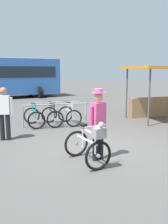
# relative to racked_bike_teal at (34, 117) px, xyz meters

# --- Properties ---
(ground_plane) EXTENTS (80.00, 80.00, 0.00)m
(ground_plane) POSITION_rel_racked_bike_teal_xyz_m (1.41, -3.50, -0.37)
(ground_plane) COLOR #514F4C
(bike_rack_rail) EXTENTS (2.51, 0.13, 0.88)m
(bike_rack_rail) POSITION_rel_racked_bike_teal_xyz_m (0.80, -0.20, 0.27)
(bike_rack_rail) COLOR #99999E
(bike_rack_rail) RESTS_ON ground
(racked_bike_teal) EXTENTS (0.75, 1.17, 0.98)m
(racked_bike_teal) POSITION_rel_racked_bike_teal_xyz_m (0.00, 0.00, 0.00)
(racked_bike_teal) COLOR black
(racked_bike_teal) RESTS_ON ground
(racked_bike_black) EXTENTS (0.73, 1.14, 0.97)m
(racked_bike_black) POSITION_rel_racked_bike_teal_xyz_m (0.70, -0.02, 0.00)
(racked_bike_black) COLOR black
(racked_bike_black) RESTS_ON ground
(racked_bike_white) EXTENTS (0.76, 1.15, 0.97)m
(racked_bike_white) POSITION_rel_racked_bike_teal_xyz_m (1.40, -0.04, 0.00)
(racked_bike_white) COLOR black
(racked_bike_white) RESTS_ON ground
(featured_bicycle) EXTENTS (0.88, 1.25, 1.09)m
(featured_bicycle) POSITION_rel_racked_bike_teal_xyz_m (0.84, -4.35, 0.12)
(featured_bicycle) COLOR black
(featured_bicycle) RESTS_ON ground
(person_with_featured_bike) EXTENTS (0.49, 0.33, 1.72)m
(person_with_featured_bike) POSITION_rel_racked_bike_teal_xyz_m (1.14, -4.10, 0.58)
(person_with_featured_bike) COLOR black
(person_with_featured_bike) RESTS_ON ground
(pedestrian_with_backpack) EXTENTS (0.52, 0.38, 1.64)m
(pedestrian_with_backpack) POSITION_rel_racked_bike_teal_xyz_m (-1.03, -1.66, 0.57)
(pedestrian_with_backpack) COLOR black
(pedestrian_with_backpack) RESTS_ON ground
(market_stall) EXTENTS (3.17, 2.40, 2.30)m
(market_stall) POSITION_rel_racked_bike_teal_xyz_m (5.51, 0.05, 1.03)
(market_stall) COLOR #4C4C51
(market_stall) RESTS_ON ground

